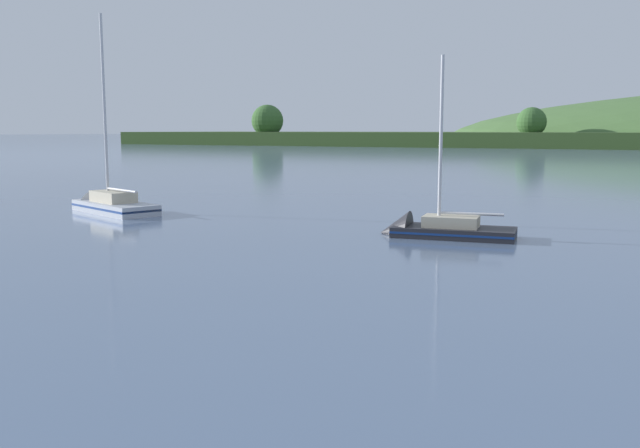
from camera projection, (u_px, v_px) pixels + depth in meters
name	position (u px, v px, depth m)	size (l,w,h in m)	color
sailboat_near_mooring	(434.00, 233.00, 34.46)	(7.12, 3.77, 10.09)	#232328
sailboat_far_left	(108.00, 208.00, 44.97)	(8.53, 4.75, 13.89)	#ADB2BC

